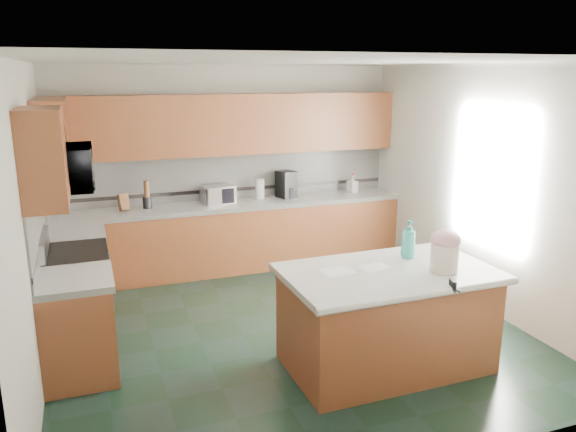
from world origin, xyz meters
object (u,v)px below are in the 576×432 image
island_base (386,321)px  coffee_maker (286,184)px  knife_block (124,202)px  island_top (388,273)px  treat_jar (444,257)px  toaster_oven (218,194)px  soap_bottle_island (409,239)px

island_base → coffee_maker: size_ratio=4.74×
coffee_maker → knife_block: bearing=163.3°
island_top → coffee_maker: coffee_maker is taller
treat_jar → toaster_oven: 3.48m
island_base → toaster_oven: (-0.81, 3.05, 0.61)m
island_base → soap_bottle_island: 0.79m
island_base → island_top: island_top is taller
island_base → toaster_oven: bearing=104.0°
soap_bottle_island → knife_block: bearing=132.3°
island_top → toaster_oven: bearing=104.0°
soap_bottle_island → coffee_maker: size_ratio=0.97×
island_base → knife_block: knife_block is taller
treat_jar → soap_bottle_island: 0.44m
treat_jar → coffee_maker: (-0.27, 3.28, 0.06)m
knife_block → coffee_maker: bearing=-16.0°
toaster_oven → knife_block: bearing=168.7°
island_base → treat_jar: size_ratio=6.96×
island_base → soap_bottle_island: (0.34, 0.24, 0.67)m
soap_bottle_island → toaster_oven: size_ratio=0.88×
treat_jar → toaster_oven: bearing=128.5°
island_top → knife_block: (-2.01, 3.05, 0.13)m
treat_jar → soap_bottle_island: soap_bottle_island is taller
island_base → island_top: size_ratio=0.95×
island_top → treat_jar: (0.43, -0.19, 0.16)m
island_top → soap_bottle_island: bearing=34.3°
toaster_oven → island_top: bearing=-86.5°
island_base → toaster_oven: toaster_oven is taller
treat_jar → knife_block: (-2.44, 3.25, -0.02)m
treat_jar → knife_block: treat_jar is taller
soap_bottle_island → treat_jar: bearing=-75.5°
island_top → treat_jar: 0.50m
toaster_oven → coffee_maker: 0.97m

